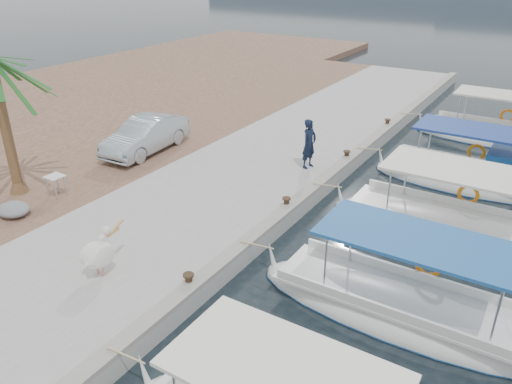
# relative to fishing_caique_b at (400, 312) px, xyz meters

# --- Properties ---
(ground) EXTENTS (400.00, 400.00, 0.00)m
(ground) POSITION_rel_fishing_caique_b_xyz_m (-4.29, 1.28, -0.12)
(ground) COLOR black
(ground) RESTS_ON ground
(concrete_quay) EXTENTS (6.00, 40.00, 0.50)m
(concrete_quay) POSITION_rel_fishing_caique_b_xyz_m (-7.29, 6.28, 0.13)
(concrete_quay) COLOR #999994
(concrete_quay) RESTS_ON ground
(quay_curb) EXTENTS (0.44, 40.00, 0.12)m
(quay_curb) POSITION_rel_fishing_caique_b_xyz_m (-4.51, 6.28, 0.44)
(quay_curb) COLOR gray
(quay_curb) RESTS_ON concrete_quay
(cobblestone_strip) EXTENTS (4.00, 40.00, 0.50)m
(cobblestone_strip) POSITION_rel_fishing_caique_b_xyz_m (-12.29, 6.28, 0.13)
(cobblestone_strip) COLOR brown
(cobblestone_strip) RESTS_ON ground
(land_backing) EXTENTS (16.00, 60.00, 0.48)m
(land_backing) POSITION_rel_fishing_caique_b_xyz_m (-22.29, 6.28, 0.12)
(land_backing) COLOR brown
(land_backing) RESTS_ON ground
(fishing_caique_b) EXTENTS (7.41, 2.17, 2.83)m
(fishing_caique_b) POSITION_rel_fishing_caique_b_xyz_m (0.00, 0.00, 0.00)
(fishing_caique_b) COLOR silver
(fishing_caique_b) RESTS_ON ground
(fishing_caique_c) EXTENTS (7.46, 2.43, 2.83)m
(fishing_caique_c) POSITION_rel_fishing_caique_b_xyz_m (0.02, 4.61, -0.00)
(fishing_caique_c) COLOR silver
(fishing_caique_c) RESTS_ON ground
(fishing_caique_d) EXTENTS (6.48, 2.24, 2.83)m
(fishing_caique_d) POSITION_rel_fishing_caique_b_xyz_m (-0.36, 8.80, 0.07)
(fishing_caique_d) COLOR silver
(fishing_caique_d) RESTS_ON ground
(fishing_caique_e) EXTENTS (7.17, 2.22, 2.83)m
(fishing_caique_e) POSITION_rel_fishing_caique_b_xyz_m (-0.12, 14.68, 0.00)
(fishing_caique_e) COLOR silver
(fishing_caique_e) RESTS_ON ground
(mooring_bollards) EXTENTS (0.28, 20.28, 0.33)m
(mooring_bollards) POSITION_rel_fishing_caique_b_xyz_m (-4.64, 2.78, 0.57)
(mooring_bollards) COLOR black
(mooring_bollards) RESTS_ON concrete_quay
(pelican) EXTENTS (0.64, 1.54, 1.19)m
(pelican) POSITION_rel_fishing_caique_b_xyz_m (-6.85, -3.01, 0.99)
(pelican) COLOR tan
(pelican) RESTS_ON concrete_quay
(fisherman) EXTENTS (0.57, 0.76, 1.89)m
(fisherman) POSITION_rel_fishing_caique_b_xyz_m (-5.55, 6.18, 1.32)
(fisherman) COLOR black
(fisherman) RESTS_ON concrete_quay
(parked_car) EXTENTS (1.77, 4.33, 1.40)m
(parked_car) POSITION_rel_fishing_caique_b_xyz_m (-12.01, 4.17, 1.07)
(parked_car) COLOR #A5B3BD
(parked_car) RESTS_ON cobblestone_strip
(tarp_bundle) EXTENTS (1.10, 0.90, 0.40)m
(tarp_bundle) POSITION_rel_fishing_caique_b_xyz_m (-11.63, -2.24, 0.58)
(tarp_bundle) COLOR slate
(tarp_bundle) RESTS_ON cobblestone_strip
(folding_table) EXTENTS (0.55, 0.55, 0.73)m
(folding_table) POSITION_rel_fishing_caique_b_xyz_m (-11.62, -0.59, 0.90)
(folding_table) COLOR silver
(folding_table) RESTS_ON cobblestone_strip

